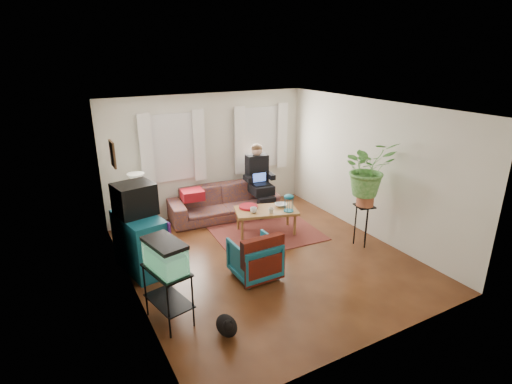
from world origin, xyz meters
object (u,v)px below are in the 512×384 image
side_table (140,216)px  sofa (223,197)px  armchair (255,256)px  plant_stand (363,225)px  coffee_table (266,221)px  aquarium_stand (169,295)px  dresser (140,243)px

side_table → sofa: bearing=-4.1°
armchair → plant_stand: plant_stand is taller
sofa → coffee_table: 1.23m
aquarium_stand → sofa: bearing=41.7°
side_table → dresser: dresser is taller
aquarium_stand → plant_stand: plant_stand is taller
side_table → plant_stand: 4.31m
coffee_table → dresser: bearing=-157.5°
armchair → coffee_table: 1.63m
sofa → dresser: 2.50m
sofa → plant_stand: sofa is taller
side_table → dresser: 1.54m
plant_stand → aquarium_stand: bearing=-173.3°
dresser → coffee_table: dresser is taller
side_table → plant_stand: bearing=-36.8°
side_table → dresser: size_ratio=0.60×
dresser → aquarium_stand: dresser is taller
side_table → armchair: size_ratio=0.91×
sofa → plant_stand: 2.98m
aquarium_stand → dresser: bearing=77.3°
coffee_table → plant_stand: 1.85m
aquarium_stand → armchair: (1.53, 0.45, -0.04)m
side_table → aquarium_stand: aquarium_stand is taller
dresser → aquarium_stand: bearing=-101.1°
side_table → plant_stand: size_ratio=0.81×
dresser → plant_stand: size_ratio=1.34×
aquarium_stand → coffee_table: bearing=22.7°
side_table → aquarium_stand: size_ratio=0.81×
sofa → armchair: (-0.57, -2.45, -0.10)m
sofa → side_table: (-1.75, 0.13, -0.14)m
sofa → dresser: dresser is taller
sofa → aquarium_stand: 3.58m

